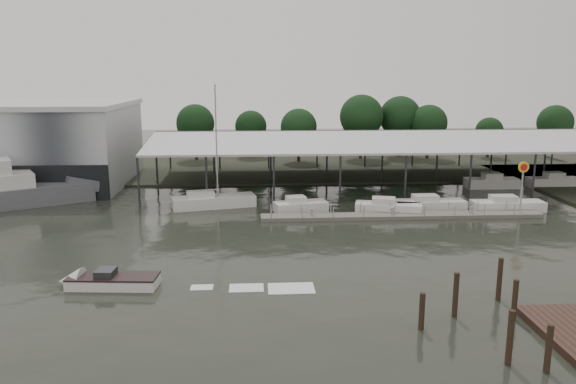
{
  "coord_description": "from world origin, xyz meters",
  "views": [
    {
      "loc": [
        0.54,
        -43.19,
        14.17
      ],
      "look_at": [
        3.74,
        11.28,
        2.5
      ],
      "focal_mm": 35.0,
      "sensor_mm": 36.0,
      "label": 1
    }
  ],
  "objects": [
    {
      "name": "moored_cruiser_0",
      "position": [
        5.09,
        13.15,
        0.61
      ],
      "size": [
        5.78,
        3.29,
        1.7
      ],
      "rotation": [
        0.0,
        0.0,
        0.21
      ],
      "color": "silver",
      "rests_on": "ground"
    },
    {
      "name": "moored_cruiser_2",
      "position": [
        18.65,
        13.02,
        0.61
      ],
      "size": [
        7.44,
        2.35,
        1.7
      ],
      "rotation": [
        0.0,
        0.0,
        0.02
      ],
      "color": "silver",
      "rests_on": "ground"
    },
    {
      "name": "covered_boat_shed",
      "position": [
        17.0,
        28.0,
        6.13
      ],
      "size": [
        58.24,
        24.0,
        6.96
      ],
      "color": "silver",
      "rests_on": "ground"
    },
    {
      "name": "shell_fuel_sign",
      "position": [
        27.0,
        9.99,
        3.93
      ],
      "size": [
        1.1,
        0.18,
        5.55
      ],
      "color": "#979B9D",
      "rests_on": "ground"
    },
    {
      "name": "ground",
      "position": [
        0.0,
        0.0,
        0.0
      ],
      "size": [
        200.0,
        200.0,
        0.0
      ],
      "primitive_type": "plane",
      "color": "#252921",
      "rests_on": "ground"
    },
    {
      "name": "horizon_tree_line",
      "position": [
        21.52,
        48.11,
        6.13
      ],
      "size": [
        71.23,
        11.53,
        10.67
      ],
      "color": "black",
      "rests_on": "ground"
    },
    {
      "name": "white_sailboat",
      "position": [
        -4.12,
        15.69,
        0.66
      ],
      "size": [
        9.13,
        4.53,
        13.16
      ],
      "rotation": [
        0.0,
        0.0,
        0.23
      ],
      "color": "silver",
      "rests_on": "ground"
    },
    {
      "name": "floating_dock",
      "position": [
        15.0,
        10.0,
        0.2
      ],
      "size": [
        28.0,
        2.0,
        1.4
      ],
      "color": "slate",
      "rests_on": "ground"
    },
    {
      "name": "moored_cruiser_1",
      "position": [
        14.0,
        11.93,
        0.61
      ],
      "size": [
        6.98,
        3.71,
        1.7
      ],
      "rotation": [
        0.0,
        0.0,
        -0.24
      ],
      "color": "silver",
      "rests_on": "ground"
    },
    {
      "name": "moored_cruiser_3",
      "position": [
        26.66,
        12.23,
        0.61
      ],
      "size": [
        7.48,
        2.39,
        1.7
      ],
      "rotation": [
        0.0,
        0.0,
        -0.03
      ],
      "color": "silver",
      "rests_on": "ground"
    },
    {
      "name": "mooring_pilings",
      "position": [
        13.5,
        -14.86,
        1.0
      ],
      "size": [
        6.4,
        9.03,
        3.47
      ],
      "color": "#332519",
      "rests_on": "ground"
    },
    {
      "name": "grey_trawler",
      "position": [
        -26.59,
        17.19,
        1.58
      ],
      "size": [
        19.03,
        13.57,
        8.84
      ],
      "rotation": [
        0.0,
        0.0,
        0.51
      ],
      "color": "#595C62",
      "rests_on": "ground"
    },
    {
      "name": "storage_warehouse",
      "position": [
        -28.0,
        29.94,
        5.29
      ],
      "size": [
        24.5,
        20.5,
        10.5
      ],
      "color": "#B0B6BB",
      "rests_on": "ground"
    },
    {
      "name": "speedboat_underway",
      "position": [
        -9.68,
        -6.88,
        0.39
      ],
      "size": [
        17.69,
        3.59,
        2.0
      ],
      "rotation": [
        0.0,
        0.0,
        3.06
      ],
      "color": "silver",
      "rests_on": "ground"
    },
    {
      "name": "land_strip_far",
      "position": [
        0.0,
        42.0,
        0.1
      ],
      "size": [
        140.0,
        30.0,
        0.3
      ],
      "color": "#33382A",
      "rests_on": "ground"
    }
  ]
}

